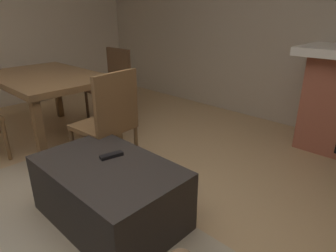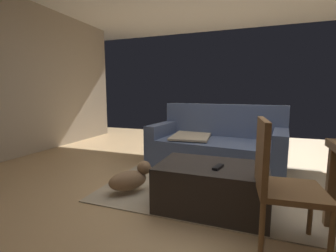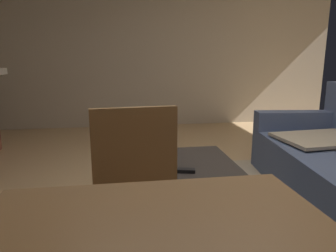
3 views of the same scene
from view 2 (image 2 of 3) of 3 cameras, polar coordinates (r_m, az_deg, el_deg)
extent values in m
plane|color=tan|center=(2.66, 9.51, -16.78)|extent=(8.27, 8.27, 0.00)
cube|color=tan|center=(3.06, 12.54, -13.37)|extent=(2.60, 2.00, 0.01)
cube|color=#4C5B7F|center=(3.65, 11.39, -6.46)|extent=(2.03, 1.19, 0.42)
cube|color=#4C5B7F|center=(3.94, 13.05, 1.43)|extent=(1.94, 0.42, 0.51)
cube|color=#4C5B7F|center=(3.48, 25.62, -2.61)|extent=(0.29, 0.99, 0.20)
cube|color=#4C5B7F|center=(3.90, -1.00, -0.74)|extent=(0.29, 0.99, 0.20)
cube|color=tan|center=(3.72, 5.72, -2.31)|extent=(0.63, 0.87, 0.03)
cube|color=#2D2826|center=(2.37, 10.50, -14.30)|extent=(1.01, 0.65, 0.44)
cube|color=black|center=(2.20, 11.99, -9.69)|extent=(0.09, 0.17, 0.02)
cube|color=brown|center=(2.40, 34.77, -12.18)|extent=(0.07, 0.07, 0.68)
cube|color=brown|center=(1.92, 27.47, -13.71)|extent=(0.48, 0.48, 0.04)
cube|color=brown|center=(1.81, 21.77, -6.03)|extent=(0.08, 0.44, 0.48)
cylinder|color=brown|center=(2.23, 31.20, -17.14)|extent=(0.04, 0.04, 0.41)
cylinder|color=brown|center=(1.89, 34.76, -22.05)|extent=(0.04, 0.04, 0.41)
cylinder|color=brown|center=(2.16, 20.45, -17.37)|extent=(0.04, 0.04, 0.41)
cylinder|color=brown|center=(1.80, 21.70, -22.74)|extent=(0.04, 0.04, 0.41)
ellipsoid|color=#8C6B4C|center=(2.70, -9.65, -12.86)|extent=(0.44, 0.47, 0.21)
sphere|color=#8C6B4C|center=(2.73, -5.81, -9.98)|extent=(0.16, 0.16, 0.16)
camera|label=1|loc=(3.60, -10.23, 12.12)|focal=31.23mm
camera|label=3|loc=(2.32, 63.47, 4.91)|focal=32.72mm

